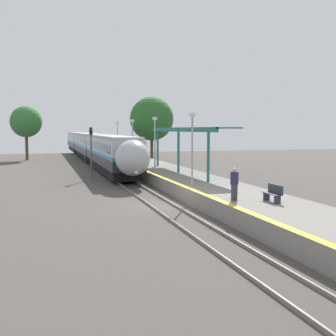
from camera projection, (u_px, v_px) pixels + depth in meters
ground_plane at (161, 206)px, 25.91m from camera, size 120.00×120.00×0.00m
rail_left at (149, 205)px, 25.70m from camera, size 0.08×90.00×0.15m
rail_right at (172, 204)px, 26.10m from camera, size 0.08×90.00×0.15m
train at (90, 145)px, 64.36m from camera, size 2.92×67.72×4.02m
platform_right at (222, 195)px, 27.02m from camera, size 4.69×64.00×0.99m
platform_bench at (273, 193)px, 21.51m from camera, size 0.44×1.43×0.89m
person_waiting at (234, 184)px, 21.86m from camera, size 0.36×0.23×1.73m
railway_signal at (91, 148)px, 39.40m from camera, size 0.28×0.28×4.86m
lamppost_near at (192, 144)px, 27.27m from camera, size 0.36×0.20×4.75m
lamppost_mid at (155, 140)px, 36.33m from camera, size 0.36×0.20×4.75m
lamppost_far at (132, 138)px, 45.40m from camera, size 0.36×0.20×4.75m
lamppost_farthest at (117, 137)px, 54.46m from camera, size 0.36×0.20×4.75m
station_canopy at (185, 130)px, 36.08m from camera, size 2.02×16.62×3.86m
background_tree_left at (26, 122)px, 63.33m from camera, size 4.71×4.71×8.17m
background_tree_right at (152, 119)px, 61.79m from camera, size 6.41×6.41×9.42m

